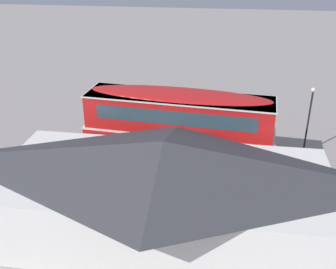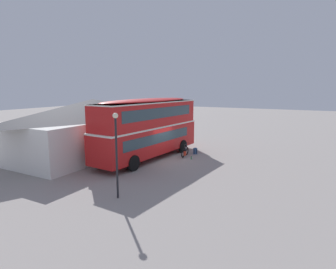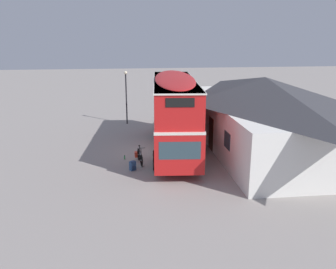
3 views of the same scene
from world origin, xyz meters
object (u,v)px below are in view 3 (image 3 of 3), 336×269
Objects in this scene: double_decker_bus at (174,110)px; backpack_on_ground at (133,165)px; water_bottle_green_metal at (125,157)px; touring_bicycle at (139,156)px; street_lamp at (126,91)px.

double_decker_bus reaches higher than backpack_on_ground.
backpack_on_ground is 1.89m from water_bottle_green_metal.
double_decker_bus reaches higher than touring_bicycle.
street_lamp is at bearing -159.48° from double_decker_bus.
water_bottle_green_metal is (1.24, -3.17, -2.52)m from double_decker_bus.
touring_bicycle is 1.12m from water_bottle_green_metal.
backpack_on_ground reaches higher than water_bottle_green_metal.
street_lamp is (-7.68, -2.88, 0.09)m from double_decker_bus.
double_decker_bus is 19.70× the size of backpack_on_ground.
street_lamp reaches higher than touring_bicycle.
touring_bicycle is 3.11× the size of backpack_on_ground.
touring_bicycle is 9.90m from street_lamp.
double_decker_bus is at bearing 138.14° from backpack_on_ground.
double_decker_bus is 2.48× the size of street_lamp.
street_lamp is at bearing -179.35° from backpack_on_ground.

